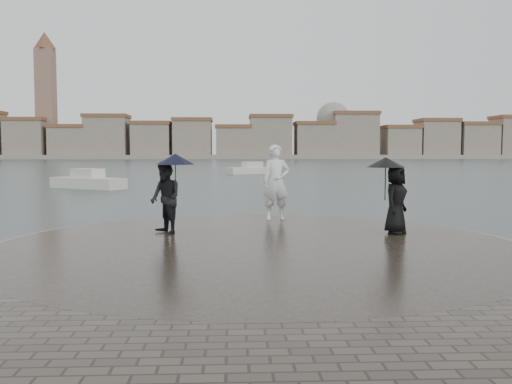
{
  "coord_description": "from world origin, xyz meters",
  "views": [
    {
      "loc": [
        -0.61,
        -9.29,
        2.48
      ],
      "look_at": [
        0.0,
        4.8,
        1.45
      ],
      "focal_mm": 40.0,
      "sensor_mm": 36.0,
      "label": 1
    }
  ],
  "objects": [
    {
      "name": "visitor_right",
      "position": [
        3.5,
        4.97,
        1.46
      ],
      "size": [
        1.23,
        1.11,
        1.95
      ],
      "color": "black",
      "rests_on": "quay_tip"
    },
    {
      "name": "kerb_ring",
      "position": [
        0.0,
        3.5,
        0.16
      ],
      "size": [
        12.5,
        12.5,
        0.32
      ],
      "primitive_type": "cylinder",
      "color": "gray",
      "rests_on": "ground"
    },
    {
      "name": "boats",
      "position": [
        -4.2,
        39.9,
        0.38
      ],
      "size": [
        17.19,
        27.13,
        1.5
      ],
      "color": "beige",
      "rests_on": "ground"
    },
    {
      "name": "far_skyline",
      "position": [
        -6.29,
        160.71,
        5.61
      ],
      "size": [
        260.0,
        20.0,
        37.0
      ],
      "color": "gray",
      "rests_on": "ground"
    },
    {
      "name": "visitor_left",
      "position": [
        -2.24,
        5.27,
        1.48
      ],
      "size": [
        1.29,
        1.17,
        2.04
      ],
      "color": "black",
      "rests_on": "quay_tip"
    },
    {
      "name": "statue",
      "position": [
        0.76,
        8.1,
        1.51
      ],
      "size": [
        0.89,
        0.63,
        2.3
      ],
      "primitive_type": "imported",
      "rotation": [
        0.0,
        0.0,
        0.1
      ],
      "color": "white",
      "rests_on": "quay_tip"
    },
    {
      "name": "quay_tip",
      "position": [
        0.0,
        3.5,
        0.18
      ],
      "size": [
        11.9,
        11.9,
        0.36
      ],
      "primitive_type": "cylinder",
      "color": "#2D261E",
      "rests_on": "ground"
    },
    {
      "name": "ground",
      "position": [
        0.0,
        0.0,
        0.0
      ],
      "size": [
        400.0,
        400.0,
        0.0
      ],
      "primitive_type": "plane",
      "color": "#2B3835",
      "rests_on": "ground"
    }
  ]
}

